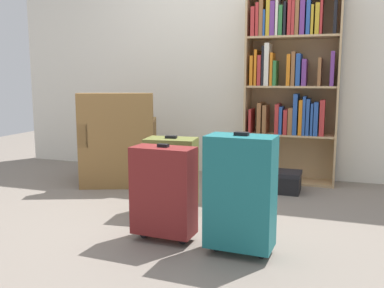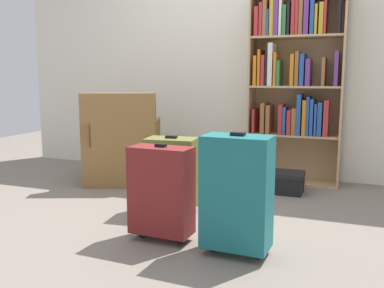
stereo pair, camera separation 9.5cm
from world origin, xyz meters
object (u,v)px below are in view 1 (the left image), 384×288
object	(u,v)px
mug	(155,185)
suitcase_olive	(171,173)
armchair	(120,151)
suitcase_teal	(240,192)
storage_box	(276,180)
suitcase_dark_red	(164,191)
bookshelf	(290,76)

from	to	relation	value
mug	suitcase_olive	xyz separation A→B (m)	(0.38, -0.55, 0.27)
armchair	mug	world-z (taller)	armchair
suitcase_teal	mug	bearing A→B (deg)	132.46
mug	suitcase_teal	world-z (taller)	suitcase_teal
suitcase_teal	storage_box	bearing A→B (deg)	89.80
storage_box	suitcase_teal	distance (m)	1.53
suitcase_olive	mug	bearing A→B (deg)	124.77
suitcase_dark_red	suitcase_teal	xyz separation A→B (m)	(0.51, -0.05, 0.05)
storage_box	suitcase_dark_red	bearing A→B (deg)	-109.54
suitcase_dark_red	suitcase_teal	bearing A→B (deg)	-5.79
bookshelf	mug	bearing A→B (deg)	-145.36
mug	suitcase_teal	size ratio (longest dim) A/B	0.16
bookshelf	storage_box	distance (m)	1.05
storage_box	armchair	bearing A→B (deg)	-174.75
mug	storage_box	world-z (taller)	storage_box
suitcase_olive	suitcase_teal	bearing A→B (deg)	-41.93
mug	suitcase_olive	distance (m)	0.72
storage_box	suitcase_teal	bearing A→B (deg)	-90.20
suitcase_teal	armchair	bearing A→B (deg)	138.41
bookshelf	storage_box	xyz separation A→B (m)	(-0.05, -0.43, -0.95)
suitcase_dark_red	suitcase_teal	world-z (taller)	suitcase_teal
armchair	storage_box	bearing A→B (deg)	5.25
mug	suitcase_teal	bearing A→B (deg)	-47.54
suitcase_dark_red	suitcase_olive	distance (m)	0.58
armchair	suitcase_dark_red	bearing A→B (deg)	-51.97
suitcase_dark_red	suitcase_teal	distance (m)	0.52
storage_box	suitcase_dark_red	size ratio (longest dim) A/B	0.70
bookshelf	suitcase_olive	distance (m)	1.68
suitcase_dark_red	armchair	bearing A→B (deg)	128.03
armchair	mug	xyz separation A→B (m)	(0.47, -0.20, -0.27)
armchair	suitcase_olive	world-z (taller)	armchair
bookshelf	suitcase_dark_red	size ratio (longest dim) A/B	2.98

